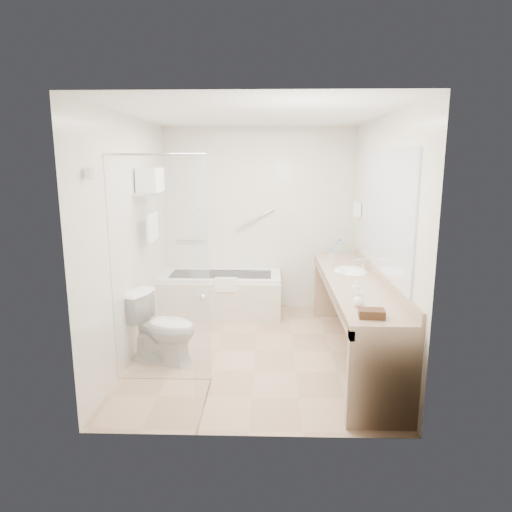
{
  "coord_description": "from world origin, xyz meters",
  "views": [
    {
      "loc": [
        0.15,
        -4.7,
        2.05
      ],
      "look_at": [
        0.0,
        0.3,
        1.0
      ],
      "focal_mm": 32.0,
      "sensor_mm": 36.0,
      "label": 1
    }
  ],
  "objects_px": {
    "vanity_counter": "(353,299)",
    "water_bottle_left": "(337,249)",
    "toilet": "(163,327)",
    "bathtub": "(221,294)",
    "amenity_basket": "(372,313)"
  },
  "relations": [
    {
      "from": "bathtub",
      "to": "amenity_basket",
      "type": "distance_m",
      "value": 2.99
    },
    {
      "from": "vanity_counter",
      "to": "water_bottle_left",
      "type": "height_order",
      "value": "water_bottle_left"
    },
    {
      "from": "bathtub",
      "to": "vanity_counter",
      "type": "relative_size",
      "value": 0.59
    },
    {
      "from": "bathtub",
      "to": "vanity_counter",
      "type": "height_order",
      "value": "vanity_counter"
    },
    {
      "from": "amenity_basket",
      "to": "water_bottle_left",
      "type": "relative_size",
      "value": 1.19
    },
    {
      "from": "amenity_basket",
      "to": "water_bottle_left",
      "type": "xyz_separation_m",
      "value": [
        0.07,
        2.4,
        0.04
      ]
    },
    {
      "from": "water_bottle_left",
      "to": "bathtub",
      "type": "bearing_deg",
      "value": 174.77
    },
    {
      "from": "bathtub",
      "to": "water_bottle_left",
      "type": "distance_m",
      "value": 1.66
    },
    {
      "from": "bathtub",
      "to": "water_bottle_left",
      "type": "relative_size",
      "value": 9.61
    },
    {
      "from": "bathtub",
      "to": "toilet",
      "type": "distance_m",
      "value": 1.58
    },
    {
      "from": "amenity_basket",
      "to": "water_bottle_left",
      "type": "height_order",
      "value": "water_bottle_left"
    },
    {
      "from": "vanity_counter",
      "to": "toilet",
      "type": "bearing_deg",
      "value": -176.43
    },
    {
      "from": "bathtub",
      "to": "toilet",
      "type": "bearing_deg",
      "value": -106.59
    },
    {
      "from": "water_bottle_left",
      "to": "vanity_counter",
      "type": "bearing_deg",
      "value": -89.9
    },
    {
      "from": "vanity_counter",
      "to": "toilet",
      "type": "distance_m",
      "value": 2.0
    }
  ]
}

